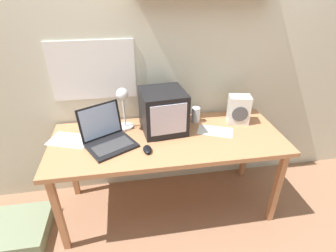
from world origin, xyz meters
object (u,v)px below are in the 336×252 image
crt_monitor (163,111)px  open_notebook (215,131)px  juice_glass (196,116)px  space_heater (239,110)px  computer_mouse (147,149)px  floor_cushion (19,230)px  corner_desk (168,144)px  laptop (107,135)px  loose_paper_near_laptop (70,140)px  desk_lamp (123,103)px

crt_monitor → open_notebook: 0.44m
crt_monitor → juice_glass: size_ratio=2.84×
crt_monitor → space_heater: size_ratio=1.55×
computer_mouse → open_notebook: bearing=18.2°
crt_monitor → floor_cushion: bearing=-174.2°
corner_desk → open_notebook: bearing=4.0°
laptop → loose_paper_near_laptop: bearing=135.4°
open_notebook → corner_desk: bearing=-176.0°
juice_glass → loose_paper_near_laptop: bearing=-172.7°
space_heater → crt_monitor: bearing=-166.4°
desk_lamp → laptop: bearing=-127.7°
laptop → space_heater: laptop is taller
crt_monitor → juice_glass: (0.29, 0.08, -0.11)m
space_heater → computer_mouse: bearing=-146.9°
computer_mouse → open_notebook: computer_mouse is taller
computer_mouse → open_notebook: size_ratio=0.34×
desk_lamp → computer_mouse: bearing=-64.6°
crt_monitor → space_heater: 0.63m
corner_desk → floor_cushion: 1.35m
laptop → space_heater: 1.07m
corner_desk → desk_lamp: bearing=152.1°
juice_glass → computer_mouse: (-0.44, -0.36, -0.04)m
juice_glass → floor_cushion: bearing=-167.3°
laptop → computer_mouse: bearing=-57.6°
laptop → computer_mouse: laptop is taller
corner_desk → loose_paper_near_laptop: loose_paper_near_laptop is taller
corner_desk → juice_glass: size_ratio=13.72×
loose_paper_near_laptop → space_heater: bearing=2.7°
space_heater → open_notebook: 0.28m
loose_paper_near_laptop → juice_glass: bearing=7.3°
space_heater → open_notebook: size_ratio=0.76×
loose_paper_near_laptop → floor_cushion: bearing=-156.7°
computer_mouse → desk_lamp: bearing=114.0°
floor_cushion → open_notebook: bearing=5.4°
desk_lamp → computer_mouse: 0.42m
laptop → open_notebook: size_ratio=1.38×
desk_lamp → juice_glass: desk_lamp is taller
computer_mouse → laptop: bearing=150.9°
corner_desk → space_heater: size_ratio=7.48×
desk_lamp → loose_paper_near_laptop: 0.49m
crt_monitor → floor_cushion: size_ratio=0.81×
corner_desk → juice_glass: juice_glass is taller
crt_monitor → loose_paper_near_laptop: size_ratio=1.05×
laptop → open_notebook: laptop is taller
open_notebook → loose_paper_near_laptop: bearing=177.2°
juice_glass → space_heater: size_ratio=0.55×
computer_mouse → loose_paper_near_laptop: computer_mouse is taller
space_heater → computer_mouse: space_heater is taller
desk_lamp → open_notebook: (0.70, -0.14, -0.24)m
desk_lamp → juice_glass: bearing=5.4°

